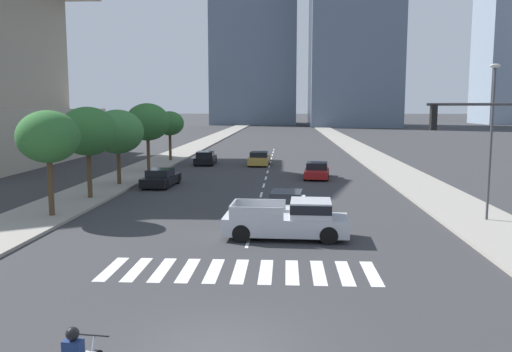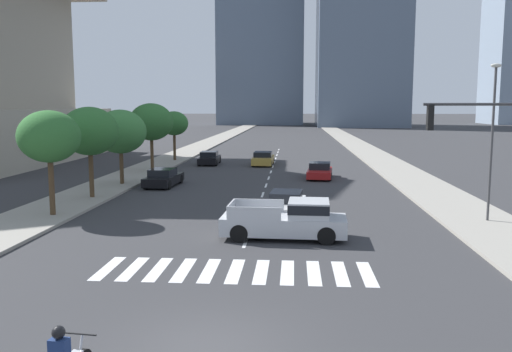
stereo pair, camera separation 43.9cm
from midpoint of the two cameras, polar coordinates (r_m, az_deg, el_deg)
name	(u,v)px [view 2 (the right image)]	position (r m, az deg, el deg)	size (l,w,h in m)	color
ground_plane	(207,349)	(13.08, -4.27, -18.08)	(800.00, 800.00, 0.00)	#333335
sidewalk_east	(411,178)	(43.06, 16.59, -0.25)	(4.00, 260.00, 0.15)	gray
sidewalk_west	(132,176)	(43.96, -12.94, 0.03)	(4.00, 260.00, 0.15)	gray
crosswalk_near	(235,271)	(18.59, -1.56, -10.16)	(9.45, 2.76, 0.01)	silver
lane_divider_center	(271,172)	(46.01, 1.88, 0.45)	(0.14, 50.00, 0.01)	silver
pickup_truck	(290,220)	(22.86, 4.22, -4.73)	(5.40, 2.25, 1.67)	#B7BABF
sedan_black_0	(163,178)	(38.24, -9.60, -0.22)	(2.09, 4.47, 1.26)	black
sedan_red_1	(320,171)	(42.18, 7.16, 0.53)	(2.20, 4.35, 1.25)	maroon
sedan_black_2	(209,158)	(52.12, -4.79, 1.90)	(1.94, 4.35, 1.28)	black
sedan_gold_3	(263,159)	(51.25, 1.01, 1.85)	(2.01, 4.66, 1.31)	#B28E38
sedan_white_4	(286,205)	(27.29, 3.68, -3.17)	(2.15, 4.54, 1.30)	silver
traffic_signal_near	(492,148)	(20.23, 24.58, 2.72)	(4.06, 0.28, 5.96)	#333335
street_lamp_east	(492,131)	(27.77, 24.48, 4.45)	(0.50, 0.24, 7.49)	#3F3F42
street_tree_nearest	(49,137)	(28.56, -20.93, 3.95)	(3.09, 3.09, 5.31)	#4C3823
street_tree_second	(90,131)	(33.45, -17.09, 4.61)	(3.43, 3.43, 5.47)	#4C3823
street_tree_third	(120,132)	(38.80, -14.05, 4.64)	(3.65, 3.65, 5.27)	#4C3823
street_tree_fourth	(151,122)	(46.65, -10.93, 5.72)	(3.76, 3.76, 5.76)	#4C3823
street_tree_fifth	(174,124)	(55.14, -8.57, 5.60)	(2.89, 2.89, 5.00)	#4C3823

